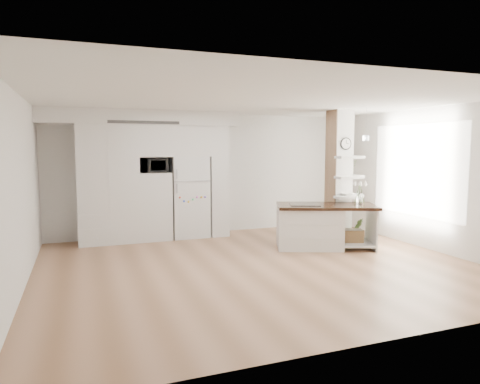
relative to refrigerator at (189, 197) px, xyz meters
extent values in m
cube|color=tan|center=(0.53, -2.68, -0.88)|extent=(7.00, 6.00, 0.01)
cube|color=white|center=(0.53, -2.68, 1.82)|extent=(7.00, 6.00, 0.04)
cube|color=silver|center=(0.53, 0.32, 0.47)|extent=(7.00, 0.04, 2.70)
cube|color=silver|center=(0.53, -5.68, 0.47)|extent=(7.00, 0.04, 2.70)
cube|color=silver|center=(-2.98, -2.68, 0.47)|extent=(0.04, 6.00, 2.70)
cube|color=silver|center=(4.03, -2.68, 0.47)|extent=(0.04, 6.00, 2.70)
cube|color=silver|center=(-1.68, -0.01, 0.32)|extent=(1.20, 0.65, 2.40)
cube|color=silver|center=(-0.75, -0.01, -0.17)|extent=(0.65, 0.65, 1.42)
cube|color=silver|center=(-0.75, -0.01, 1.20)|extent=(0.65, 0.65, 0.65)
cube|color=silver|center=(0.00, -0.01, 1.20)|extent=(0.85, 0.65, 0.65)
cube|color=silver|center=(0.62, -0.01, 0.32)|extent=(0.40, 0.65, 2.40)
cube|color=silver|center=(-0.97, -0.03, 1.67)|extent=(4.00, 0.70, 0.30)
cube|color=#262626|center=(-0.97, -0.37, 1.56)|extent=(1.40, 0.04, 0.06)
cube|color=white|center=(0.00, 0.00, 0.00)|extent=(0.78, 0.66, 1.75)
cube|color=#B2B2B7|center=(0.00, -0.34, 0.36)|extent=(0.78, 0.01, 0.03)
cube|color=silver|center=(2.82, -1.48, 0.47)|extent=(0.40, 0.40, 2.70)
cube|color=tan|center=(2.61, -1.48, 0.47)|extent=(0.02, 0.40, 2.70)
cube|color=tan|center=(2.82, -1.27, 0.47)|extent=(0.40, 0.02, 2.70)
cylinder|color=black|center=(2.82, -1.69, 1.14)|extent=(0.25, 0.03, 0.25)
cylinder|color=white|center=(2.82, -1.71, 1.14)|extent=(0.21, 0.01, 0.21)
plane|color=white|center=(4.00, -2.38, 0.62)|extent=(0.00, 2.40, 2.40)
cylinder|color=white|center=(2.23, -2.53, 1.24)|extent=(0.12, 0.12, 0.10)
cube|color=silver|center=(1.93, -1.84, -0.48)|extent=(1.43, 1.20, 0.79)
cube|color=silver|center=(2.76, -2.17, -0.77)|extent=(0.91, 0.99, 0.04)
cube|color=silver|center=(3.05, -2.29, -0.48)|extent=(0.33, 0.75, 0.79)
cube|color=black|center=(2.24, -1.96, -0.06)|extent=(2.07, 1.53, 0.06)
cube|color=black|center=(1.85, -1.80, -0.03)|extent=(0.70, 0.65, 0.01)
cube|color=#967348|center=(2.72, -2.15, -0.64)|extent=(0.45, 0.40, 0.23)
cylinder|color=white|center=(2.88, -2.12, 0.08)|extent=(0.12, 0.12, 0.22)
cube|color=silver|center=(-2.27, -0.19, -0.55)|extent=(0.04, 0.32, 0.65)
cube|color=silver|center=(-1.75, -0.18, -0.55)|extent=(0.04, 0.32, 0.65)
cube|color=silver|center=(-2.01, -0.18, -0.24)|extent=(0.56, 0.33, 0.03)
cube|color=silver|center=(-2.01, -0.18, -0.52)|extent=(0.53, 0.33, 0.03)
sphere|color=white|center=(-1.94, -0.18, -0.72)|extent=(0.31, 0.31, 0.31)
imported|color=#436C2B|center=(3.01, -1.86, -0.61)|extent=(0.31, 0.27, 0.52)
imported|color=#436C2B|center=(3.52, -0.65, -0.65)|extent=(0.29, 0.29, 0.45)
imported|color=#2D2D2D|center=(-0.75, -0.06, 0.69)|extent=(0.54, 0.37, 0.30)
imported|color=#436C2B|center=(3.15, -1.38, 0.65)|extent=(0.27, 0.23, 0.30)
imported|color=white|center=(2.82, -1.78, 0.13)|extent=(0.22, 0.22, 0.05)
camera|label=1|loc=(-2.19, -9.04, 1.08)|focal=32.00mm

